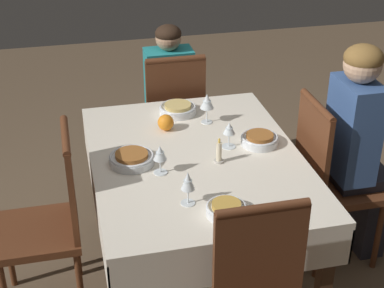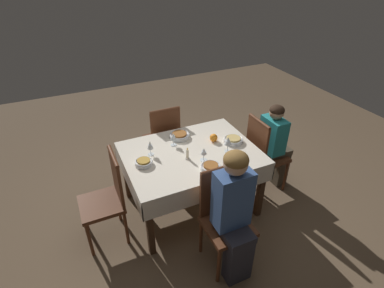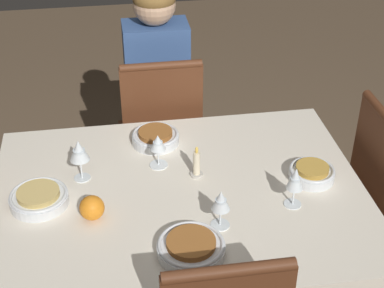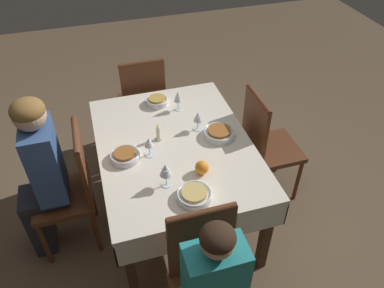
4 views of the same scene
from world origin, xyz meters
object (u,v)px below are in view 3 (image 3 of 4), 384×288
object	(u,v)px
wine_glass_south	(158,144)
bowl_south	(156,137)
wine_glass_east	(79,152)
bowl_north	(191,247)
orange_fruit	(92,208)
wine_glass_west	(295,180)
person_adult_denim	(157,88)
candle_centerpiece	(197,165)
dining_table	(180,210)
bowl_east	(39,198)
chair_south	(161,135)
bowl_west	(312,172)
wine_glass_north	(221,202)

from	to	relation	value
wine_glass_south	bowl_south	bearing A→B (deg)	-91.84
wine_glass_east	bowl_north	world-z (taller)	wine_glass_east
orange_fruit	bowl_south	bearing A→B (deg)	-121.04
wine_glass_east	wine_glass_west	size ratio (longest dim) A/B	1.06
person_adult_denim	bowl_south	world-z (taller)	person_adult_denim
bowl_north	candle_centerpiece	size ratio (longest dim) A/B	1.68
dining_table	orange_fruit	world-z (taller)	orange_fruit
wine_glass_east	wine_glass_south	bearing A→B (deg)	-172.40
dining_table	bowl_east	bearing A→B (deg)	-1.47
chair_south	wine_glass_east	world-z (taller)	chair_south
bowl_north	bowl_west	distance (m)	0.60
chair_south	bowl_east	bearing A→B (deg)	54.55
wine_glass_south	orange_fruit	bearing A→B (deg)	46.79
dining_table	wine_glass_west	size ratio (longest dim) A/B	8.58
wine_glass_north	person_adult_denim	bearing A→B (deg)	-84.44
wine_glass_south	wine_glass_west	world-z (taller)	wine_glass_west
wine_glass_north	orange_fruit	size ratio (longest dim) A/B	1.69
chair_south	wine_glass_east	bearing A→B (deg)	58.48
wine_glass_north	candle_centerpiece	bearing A→B (deg)	-83.50
wine_glass_north	orange_fruit	bearing A→B (deg)	-14.15
person_adult_denim	wine_glass_north	world-z (taller)	person_adult_denim
chair_south	bowl_west	size ratio (longest dim) A/B	5.63
wine_glass_south	bowl_north	xyz separation A→B (m)	(-0.05, 0.50, -0.07)
chair_south	bowl_south	world-z (taller)	chair_south
wine_glass_south	candle_centerpiece	distance (m)	0.17
dining_table	bowl_east	world-z (taller)	bowl_east
bowl_east	bowl_west	world-z (taller)	same
person_adult_denim	wine_glass_north	size ratio (longest dim) A/B	8.49
bowl_east	candle_centerpiece	distance (m)	0.58
candle_centerpiece	bowl_south	bearing A→B (deg)	-62.71
candle_centerpiece	bowl_east	bearing A→B (deg)	7.86
candle_centerpiece	bowl_west	bearing A→B (deg)	168.76
bowl_north	bowl_west	size ratio (longest dim) A/B	1.28
wine_glass_north	orange_fruit	world-z (taller)	wine_glass_north
wine_glass_south	candle_centerpiece	world-z (taller)	wine_glass_south
bowl_south	bowl_north	bearing A→B (deg)	93.91
bowl_south	bowl_north	distance (m)	0.66
wine_glass_east	candle_centerpiece	distance (m)	0.44
wine_glass_south	orange_fruit	xyz separation A→B (m)	(0.26, 0.27, -0.05)
wine_glass_east	bowl_north	xyz separation A→B (m)	(-0.34, 0.46, -0.09)
bowl_west	chair_south	bearing A→B (deg)	-55.32
orange_fruit	bowl_north	bearing A→B (deg)	143.79
wine_glass_east	orange_fruit	distance (m)	0.25
orange_fruit	wine_glass_north	bearing A→B (deg)	165.85
wine_glass_south	wine_glass_north	bearing A→B (deg)	113.81
wine_glass_east	candle_centerpiece	world-z (taller)	wine_glass_east
orange_fruit	dining_table	bearing A→B (deg)	-163.69
person_adult_denim	candle_centerpiece	bearing A→B (deg)	95.20
wine_glass_west	bowl_west	bearing A→B (deg)	-129.81
chair_south	bowl_north	xyz separation A→B (m)	(0.01, 1.04, 0.24)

